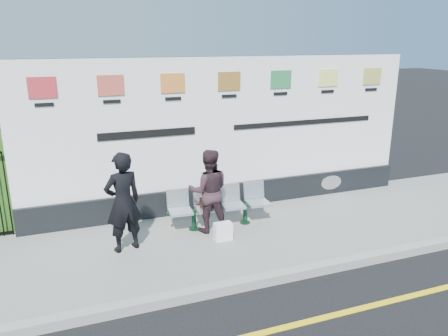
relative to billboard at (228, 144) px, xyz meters
name	(u,v)px	position (x,y,z in m)	size (l,w,h in m)	color
ground	(299,324)	(-0.50, -3.85, -1.42)	(80.00, 80.00, 0.00)	black
pavement	(228,238)	(-0.50, -1.35, -1.36)	(14.00, 3.00, 0.12)	gray
kerb	(265,280)	(-0.50, -2.85, -1.35)	(14.00, 0.18, 0.14)	gray
yellow_line	(299,324)	(-0.50, -3.85, -1.42)	(14.00, 0.10, 0.01)	yellow
billboard	(228,144)	(0.00, 0.00, 0.00)	(8.00, 0.30, 3.00)	black
bench	(220,216)	(-0.50, -0.93, -1.10)	(1.87, 0.50, 0.40)	#B2B6BB
woman_left	(123,202)	(-2.26, -1.27, -0.48)	(0.60, 0.39, 1.65)	black
woman_right	(209,191)	(-0.75, -1.03, -0.55)	(0.73, 0.57, 1.50)	#312026
handbag_brown	(207,202)	(-0.75, -0.92, -0.80)	(0.25, 0.11, 0.20)	black
carrier_bag_white	(223,231)	(-0.65, -1.48, -1.15)	(0.30, 0.18, 0.30)	white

